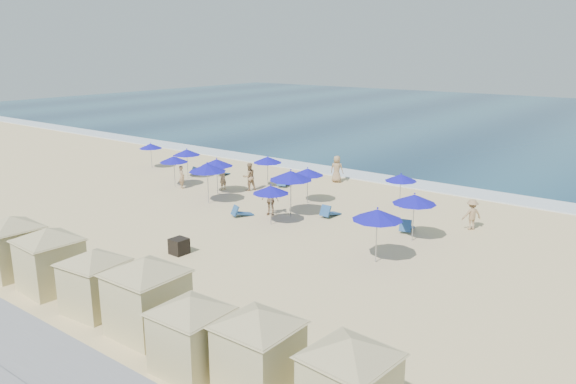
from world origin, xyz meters
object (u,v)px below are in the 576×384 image
at_px(umbrella_2, 187,152).
at_px(umbrella_4, 268,160).
at_px(cabana_5, 259,339).
at_px(umbrella_5, 207,168).
at_px(beachgoer_5, 223,178).
at_px(cabana_4, 191,324).
at_px(umbrella_7, 308,172).
at_px(cabana_6, 350,371).
at_px(beachgoer_1, 249,177).
at_px(cabana_3, 146,286).
at_px(umbrella_6, 271,190).
at_px(umbrella_11, 377,215).
at_px(umbrella_0, 151,146).
at_px(umbrella_9, 401,178).
at_px(cabana_1, 49,251).
at_px(trash_bin, 179,246).
at_px(beachgoer_3, 472,214).
at_px(umbrella_1, 174,159).
at_px(beachgoer_2, 270,200).
at_px(cabana_0, 13,238).
at_px(umbrella_10, 414,199).
at_px(beachgoer_4, 337,169).
at_px(umbrella_8, 291,175).
at_px(beachgoer_0, 182,177).
at_px(umbrella_3, 217,163).
at_px(cabana_2, 94,273).

height_order(umbrella_2, umbrella_4, umbrella_2).
relative_size(cabana_5, umbrella_5, 1.64).
height_order(umbrella_5, beachgoer_5, umbrella_5).
bearing_deg(cabana_4, umbrella_7, 115.48).
height_order(cabana_6, beachgoer_1, cabana_6).
bearing_deg(cabana_3, umbrella_6, 110.19).
height_order(umbrella_2, umbrella_11, umbrella_11).
xyz_separation_m(cabana_3, umbrella_4, (-9.63, 17.74, 0.24)).
distance_m(cabana_6, umbrella_11, 11.29).
bearing_deg(umbrella_0, umbrella_9, 4.72).
relative_size(cabana_1, cabana_4, 1.08).
bearing_deg(trash_bin, beachgoer_3, 53.18).
bearing_deg(umbrella_6, cabana_3, -69.81).
distance_m(umbrella_1, beachgoer_2, 9.46).
relative_size(umbrella_1, umbrella_2, 0.99).
bearing_deg(cabana_0, beachgoer_2, 77.03).
xyz_separation_m(trash_bin, cabana_6, (12.55, -5.54, 1.16)).
bearing_deg(umbrella_10, cabana_4, -90.31).
bearing_deg(beachgoer_4, umbrella_0, 5.34).
bearing_deg(umbrella_9, beachgoer_4, 153.50).
xyz_separation_m(umbrella_0, umbrella_8, (16.47, -3.57, 0.60)).
height_order(umbrella_9, beachgoer_4, umbrella_9).
relative_size(cabana_0, cabana_6, 1.04).
bearing_deg(beachgoer_0, umbrella_8, -162.80).
xyz_separation_m(cabana_5, umbrella_6, (-9.19, 11.68, 0.42)).
distance_m(umbrella_5, beachgoer_2, 4.71).
xyz_separation_m(beachgoer_1, beachgoer_3, (14.61, 0.92, -0.12)).
height_order(cabana_5, beachgoer_4, cabana_5).
distance_m(cabana_5, umbrella_9, 19.46).
bearing_deg(cabana_5, umbrella_7, 121.88).
relative_size(umbrella_9, beachgoer_2, 1.26).
bearing_deg(cabana_0, umbrella_5, 96.64).
bearing_deg(cabana_3, beachgoer_5, 126.89).
relative_size(cabana_5, umbrella_3, 1.77).
xyz_separation_m(umbrella_7, beachgoer_5, (-6.32, -0.83, -1.10)).
distance_m(cabana_6, umbrella_9, 20.25).
height_order(umbrella_0, beachgoer_5, umbrella_0).
relative_size(cabana_5, umbrella_6, 1.89).
bearing_deg(umbrella_9, cabana_4, -80.98).
height_order(trash_bin, umbrella_8, umbrella_8).
height_order(beachgoer_4, beachgoer_5, beachgoer_4).
height_order(cabana_3, umbrella_1, cabana_3).
bearing_deg(beachgoer_3, umbrella_11, 27.47).
bearing_deg(umbrella_9, umbrella_5, -147.48).
xyz_separation_m(umbrella_8, umbrella_10, (7.19, 0.44, -0.25)).
height_order(cabana_2, cabana_4, cabana_2).
height_order(cabana_4, cabana_6, cabana_6).
height_order(beachgoer_0, beachgoer_3, beachgoer_3).
bearing_deg(beachgoer_5, cabana_5, 42.01).
distance_m(umbrella_7, beachgoer_2, 3.47).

